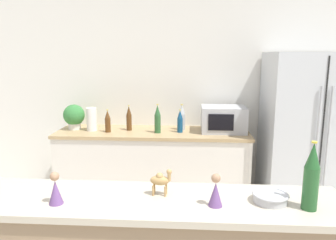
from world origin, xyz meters
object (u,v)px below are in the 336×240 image
object	(u,v)px
back_bottle_3	(180,122)
wise_man_figurine_blue	(55,190)
potted_plant	(74,116)
wine_bottle	(311,177)
back_bottle_4	(182,118)
back_bottle_2	(158,119)
wise_man_figurine_crimson	(216,192)
paper_towel_roll	(92,119)
microwave	(223,119)
back_bottle_0	(129,118)
refrigerator	(308,137)
back_bottle_1	(108,121)
fruit_bowl	(270,197)
camel_figurine	(161,180)

from	to	relation	value
back_bottle_3	wise_man_figurine_blue	xyz separation A→B (m)	(-0.55, -2.02, 0.05)
potted_plant	wine_bottle	size ratio (longest dim) A/B	0.85
potted_plant	back_bottle_4	bearing A→B (deg)	2.66
back_bottle_2	back_bottle_4	distance (m)	0.31
wise_man_figurine_blue	wise_man_figurine_crimson	distance (m)	0.79
back_bottle_3	wise_man_figurine_blue	size ratio (longest dim) A/B	1.51
back_bottle_4	back_bottle_2	bearing A→B (deg)	-146.66
paper_towel_roll	wise_man_figurine_crimson	xyz separation A→B (m)	(1.22, -2.01, 0.05)
microwave	back_bottle_3	distance (m)	0.48
paper_towel_roll	back_bottle_0	xyz separation A→B (m)	(0.41, 0.05, 0.01)
wine_bottle	wise_man_figurine_blue	xyz separation A→B (m)	(-1.23, -0.03, -0.09)
refrigerator	back_bottle_1	world-z (taller)	refrigerator
back_bottle_2	wise_man_figurine_crimson	bearing A→B (deg)	-76.32
refrigerator	microwave	distance (m)	0.90
back_bottle_4	wise_man_figurine_blue	size ratio (longest dim) A/B	1.75
refrigerator	wine_bottle	distance (m)	2.09
paper_towel_roll	fruit_bowl	world-z (taller)	paper_towel_roll
potted_plant	refrigerator	bearing A→B (deg)	-2.48
refrigerator	wise_man_figurine_blue	world-z (taller)	refrigerator
paper_towel_roll	wine_bottle	bearing A→B (deg)	-50.38
fruit_bowl	camel_figurine	xyz separation A→B (m)	(-0.56, 0.05, 0.06)
refrigerator	back_bottle_0	bearing A→B (deg)	177.00
back_bottle_4	fruit_bowl	size ratio (longest dim) A/B	1.61
potted_plant	back_bottle_1	distance (m)	0.43
wine_bottle	back_bottle_1	bearing A→B (deg)	126.97
back_bottle_2	back_bottle_3	distance (m)	0.25
back_bottle_4	refrigerator	bearing A→B (deg)	-7.13
paper_towel_roll	wise_man_figurine_crimson	bearing A→B (deg)	-58.73
microwave	back_bottle_0	world-z (taller)	back_bottle_0
back_bottle_0	back_bottle_4	world-z (taller)	back_bottle_4
potted_plant	wise_man_figurine_crimson	distance (m)	2.51
potted_plant	back_bottle_2	distance (m)	0.97
paper_towel_roll	back_bottle_1	bearing A→B (deg)	-17.39
refrigerator	back_bottle_3	distance (m)	1.36
back_bottle_0	back_bottle_2	size ratio (longest dim) A/B	0.90
back_bottle_2	camel_figurine	world-z (taller)	back_bottle_2
potted_plant	microwave	distance (m)	1.68
back_bottle_4	wise_man_figurine_crimson	size ratio (longest dim) A/B	1.76
refrigerator	back_bottle_0	xyz separation A→B (m)	(-1.93, 0.10, 0.15)
camel_figurine	back_bottle_3	bearing A→B (deg)	88.63
potted_plant	wise_man_figurine_blue	distance (m)	2.19
paper_towel_roll	fruit_bowl	size ratio (longest dim) A/B	1.43
refrigerator	fruit_bowl	xyz separation A→B (m)	(-0.84, -1.89, 0.15)
wise_man_figurine_blue	wise_man_figurine_crimson	world-z (taller)	same
refrigerator	wine_bottle	bearing A→B (deg)	-109.10
microwave	wise_man_figurine_blue	size ratio (longest dim) A/B	2.89
refrigerator	camel_figurine	distance (m)	2.32
potted_plant	camel_figurine	distance (m)	2.27
wine_bottle	wise_man_figurine_crimson	bearing A→B (deg)	179.52
paper_towel_roll	wise_man_figurine_blue	world-z (taller)	wise_man_figurine_blue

